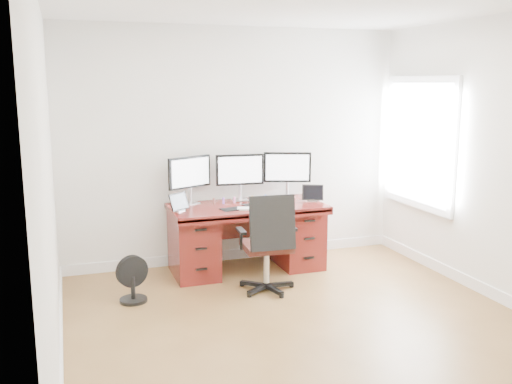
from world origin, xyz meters
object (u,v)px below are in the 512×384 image
object	(u,v)px
floor_fan	(133,280)
desk	(246,235)
monitor_center	(240,171)
keyboard	(251,208)
office_chair	(268,260)

from	to	relation	value
floor_fan	desk	bearing A→B (deg)	5.48
monitor_center	desk	bearing A→B (deg)	-85.59
desk	keyboard	xyz separation A→B (m)	(-0.03, -0.24, 0.36)
desk	floor_fan	size ratio (longest dim) A/B	3.74
office_chair	desk	bearing A→B (deg)	93.26
office_chair	floor_fan	distance (m)	1.33
keyboard	desk	bearing A→B (deg)	102.03
office_chair	keyboard	bearing A→B (deg)	96.01
desk	keyboard	bearing A→B (deg)	-96.43
floor_fan	monitor_center	xyz separation A→B (m)	(1.33, 0.81, 0.87)
monitor_center	keyboard	xyz separation A→B (m)	(-0.03, -0.48, -0.33)
desk	monitor_center	size ratio (longest dim) A/B	3.08
floor_fan	monitor_center	bearing A→B (deg)	13.53
desk	monitor_center	distance (m)	0.72
office_chair	floor_fan	xyz separation A→B (m)	(-1.32, 0.16, -0.11)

